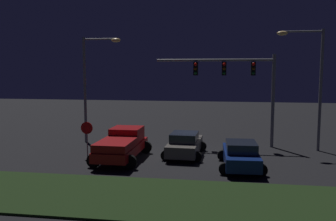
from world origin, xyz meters
TOP-DOWN VIEW (x-y plane):
  - ground_plane at (0.00, 0.00)m, footprint 80.00×80.00m
  - grass_median at (0.00, -8.09)m, footprint 24.23×5.13m
  - pickup_truck at (-3.87, -1.68)m, footprint 2.89×5.41m
  - car_sedan at (-0.23, -0.21)m, footprint 2.59×4.47m
  - car_sedan_far at (3.14, -2.59)m, footprint 2.61×4.47m
  - traffic_signal_gantry at (3.09, 3.35)m, footprint 8.32×0.56m
  - street_lamp_left at (-7.47, 3.08)m, footprint 2.89×0.44m
  - street_lamp_right at (7.84, 2.65)m, footprint 3.02×0.44m
  - stop_sign at (-6.17, -1.54)m, footprint 0.76×0.08m

SIDE VIEW (x-z plane):
  - ground_plane at x=0.00m, z-range 0.00..0.00m
  - grass_median at x=0.00m, z-range 0.00..0.10m
  - car_sedan at x=-0.23m, z-range -0.02..1.49m
  - car_sedan_far at x=3.14m, z-range -0.02..1.49m
  - pickup_truck at x=-3.87m, z-range 0.10..1.90m
  - stop_sign at x=-6.17m, z-range 0.45..2.68m
  - traffic_signal_gantry at x=3.09m, z-range 1.65..8.15m
  - street_lamp_left at x=-7.47m, z-range 1.07..8.86m
  - street_lamp_right at x=7.84m, z-range 1.09..9.16m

